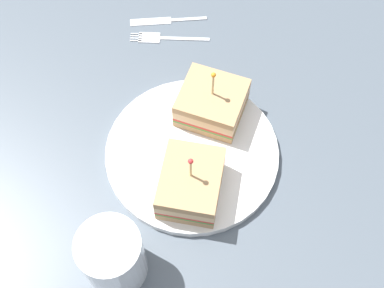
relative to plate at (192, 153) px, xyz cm
name	(u,v)px	position (x,y,z in cm)	size (l,w,h in cm)	color
ground_plane	(192,158)	(0.00, 0.00, -1.64)	(101.53, 101.53, 2.00)	#4C5660
plate	(192,153)	(0.00, 0.00, 0.00)	(25.12, 25.12, 1.28)	white
sandwich_half_front	(191,183)	(-5.25, -3.53, 3.17)	(12.24, 11.31, 9.37)	tan
sandwich_half_back	(212,103)	(7.10, 1.48, 3.10)	(10.69, 11.08, 9.60)	tan
drink_glass	(113,258)	(-19.26, -1.79, 3.68)	(7.91, 7.91, 9.90)	#B74C33
fork	(160,38)	(14.92, 17.13, -0.47)	(8.24, 11.78, 0.35)	silver
knife	(164,20)	(18.33, 18.97, -0.47)	(9.27, 10.73, 0.35)	silver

